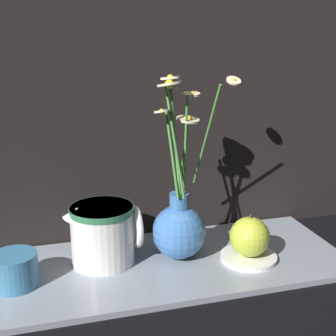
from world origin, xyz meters
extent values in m
plane|color=black|center=(0.00, 0.00, 0.00)|extent=(6.00, 6.00, 0.00)
cube|color=gray|center=(0.00, 0.00, 0.01)|extent=(0.76, 0.30, 0.01)
sphere|color=#3F72B7|center=(0.04, 0.02, 0.07)|extent=(0.11, 0.11, 0.11)
cylinder|color=#3F72B7|center=(0.04, 0.02, 0.13)|extent=(0.04, 0.04, 0.04)
cylinder|color=#4C8E3D|center=(0.05, 0.02, 0.22)|extent=(0.02, 0.03, 0.15)
cylinder|color=beige|center=(0.06, 0.03, 0.30)|extent=(0.06, 0.06, 0.01)
sphere|color=yellow|center=(0.06, 0.03, 0.30)|extent=(0.02, 0.02, 0.02)
cylinder|color=#4C8E3D|center=(0.10, 0.02, 0.26)|extent=(0.01, 0.12, 0.22)
cylinder|color=beige|center=(0.15, 0.02, 0.37)|extent=(0.03, 0.03, 0.02)
sphere|color=yellow|center=(0.15, 0.02, 0.37)|extent=(0.01, 0.01, 0.01)
cylinder|color=#4C8E3D|center=(0.03, 0.00, 0.26)|extent=(0.04, 0.04, 0.22)
cylinder|color=beige|center=(0.01, -0.01, 0.37)|extent=(0.06, 0.06, 0.01)
sphere|color=yellow|center=(0.01, -0.01, 0.37)|extent=(0.02, 0.02, 0.02)
cylinder|color=#4C8E3D|center=(0.05, 0.02, 0.25)|extent=(0.01, 0.03, 0.20)
cylinder|color=beige|center=(0.06, 0.01, 0.35)|extent=(0.03, 0.03, 0.01)
sphere|color=yellow|center=(0.06, 0.01, 0.35)|extent=(0.01, 0.01, 0.01)
cylinder|color=#4C8E3D|center=(0.02, 0.01, 0.24)|extent=(0.02, 0.04, 0.17)
cylinder|color=beige|center=(0.00, 0.00, 0.32)|extent=(0.04, 0.04, 0.01)
sphere|color=yellow|center=(0.00, 0.00, 0.32)|extent=(0.01, 0.01, 0.01)
cylinder|color=#4C8E3D|center=(0.03, 0.01, 0.27)|extent=(0.02, 0.03, 0.23)
cylinder|color=beige|center=(0.02, 0.00, 0.38)|extent=(0.05, 0.05, 0.01)
sphere|color=yellow|center=(0.02, 0.00, 0.38)|extent=(0.01, 0.01, 0.01)
cylinder|color=teal|center=(-0.28, -0.01, 0.04)|extent=(0.08, 0.08, 0.06)
cylinder|color=white|center=(-0.11, 0.03, 0.07)|extent=(0.13, 0.13, 0.12)
cylinder|color=#33724C|center=(-0.11, 0.03, 0.13)|extent=(0.13, 0.13, 0.01)
torus|color=white|center=(-0.04, 0.03, 0.08)|extent=(0.01, 0.09, 0.09)
cone|color=white|center=(-0.17, 0.03, 0.12)|extent=(0.05, 0.04, 0.04)
cylinder|color=white|center=(0.17, -0.04, 0.02)|extent=(0.12, 0.12, 0.01)
sphere|color=#B7C638|center=(0.17, -0.04, 0.06)|extent=(0.08, 0.08, 0.08)
cylinder|color=#4C3819|center=(0.17, -0.04, 0.11)|extent=(0.00, 0.00, 0.01)
camera|label=1|loc=(-0.22, -0.83, 0.46)|focal=50.00mm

